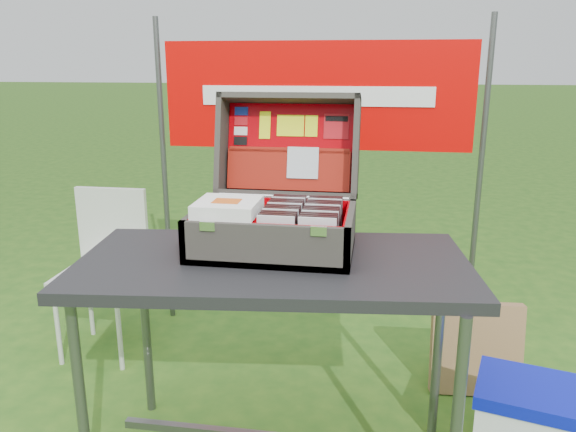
% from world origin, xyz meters
% --- Properties ---
extents(table, '(1.38, 0.79, 0.82)m').
position_xyz_m(table, '(-0.01, -0.09, 0.41)').
color(table, '#252527').
rests_on(table, ground).
extents(table_top, '(1.38, 0.79, 0.04)m').
position_xyz_m(table_top, '(-0.01, -0.09, 0.80)').
color(table_top, '#252527').
rests_on(table_top, ground).
extents(table_leg_fl, '(0.04, 0.04, 0.78)m').
position_xyz_m(table_leg_fl, '(-0.61, -0.36, 0.39)').
color(table_leg_fl, '#59595B').
rests_on(table_leg_fl, ground).
extents(table_leg_bl, '(0.04, 0.04, 0.78)m').
position_xyz_m(table_leg_bl, '(-0.61, 0.18, 0.39)').
color(table_leg_bl, '#59595B').
rests_on(table_leg_bl, ground).
extents(table_leg_br, '(0.04, 0.04, 0.78)m').
position_xyz_m(table_leg_br, '(0.59, 0.18, 0.39)').
color(table_leg_br, '#59595B').
rests_on(table_leg_br, ground).
extents(suitcase, '(0.56, 0.56, 0.52)m').
position_xyz_m(suitcase, '(-0.02, 0.07, 1.08)').
color(suitcase, '#3F3A32').
rests_on(suitcase, table).
extents(suitcase_base_bottom, '(0.56, 0.40, 0.02)m').
position_xyz_m(suitcase_base_bottom, '(-0.02, 0.01, 0.83)').
color(suitcase_base_bottom, '#3F3A32').
rests_on(suitcase_base_bottom, table_top).
extents(suitcase_base_wall_front, '(0.56, 0.02, 0.15)m').
position_xyz_m(suitcase_base_wall_front, '(-0.02, -0.18, 0.90)').
color(suitcase_base_wall_front, '#3F3A32').
rests_on(suitcase_base_wall_front, table_top).
extents(suitcase_base_wall_back, '(0.56, 0.02, 0.15)m').
position_xyz_m(suitcase_base_wall_back, '(-0.02, 0.19, 0.90)').
color(suitcase_base_wall_back, '#3F3A32').
rests_on(suitcase_base_wall_back, table_top).
extents(suitcase_base_wall_left, '(0.02, 0.40, 0.15)m').
position_xyz_m(suitcase_base_wall_left, '(-0.29, 0.01, 0.90)').
color(suitcase_base_wall_left, '#3F3A32').
rests_on(suitcase_base_wall_left, table_top).
extents(suitcase_base_wall_right, '(0.02, 0.40, 0.15)m').
position_xyz_m(suitcase_base_wall_right, '(0.24, 0.01, 0.90)').
color(suitcase_base_wall_right, '#3F3A32').
rests_on(suitcase_base_wall_right, table_top).
extents(suitcase_liner_floor, '(0.51, 0.35, 0.01)m').
position_xyz_m(suitcase_liner_floor, '(-0.02, 0.01, 0.85)').
color(suitcase_liner_floor, '#C0000B').
rests_on(suitcase_liner_floor, suitcase_base_bottom).
extents(suitcase_latch_left, '(0.05, 0.01, 0.03)m').
position_xyz_m(suitcase_latch_left, '(-0.20, -0.19, 0.96)').
color(suitcase_latch_left, silver).
rests_on(suitcase_latch_left, suitcase_base_wall_front).
extents(suitcase_latch_right, '(0.05, 0.01, 0.03)m').
position_xyz_m(suitcase_latch_right, '(0.16, -0.19, 0.96)').
color(suitcase_latch_right, silver).
rests_on(suitcase_latch_right, suitcase_base_wall_front).
extents(suitcase_hinge, '(0.50, 0.02, 0.02)m').
position_xyz_m(suitcase_hinge, '(-0.02, 0.20, 0.97)').
color(suitcase_hinge, silver).
rests_on(suitcase_hinge, suitcase_base_wall_back).
extents(suitcase_lid_back, '(0.56, 0.11, 0.39)m').
position_xyz_m(suitcase_lid_back, '(-0.02, 0.38, 1.13)').
color(suitcase_lid_back, '#3F3A32').
rests_on(suitcase_lid_back, suitcase_base_wall_back).
extents(suitcase_lid_rim_far, '(0.56, 0.15, 0.06)m').
position_xyz_m(suitcase_lid_rim_far, '(-0.02, 0.36, 1.33)').
color(suitcase_lid_rim_far, '#3F3A32').
rests_on(suitcase_lid_rim_far, suitcase_lid_back).
extents(suitcase_lid_rim_near, '(0.56, 0.15, 0.06)m').
position_xyz_m(suitcase_lid_rim_near, '(-0.02, 0.28, 0.97)').
color(suitcase_lid_rim_near, '#3F3A32').
rests_on(suitcase_lid_rim_near, suitcase_lid_back).
extents(suitcase_lid_rim_left, '(0.02, 0.24, 0.42)m').
position_xyz_m(suitcase_lid_rim_left, '(-0.29, 0.32, 1.15)').
color(suitcase_lid_rim_left, '#3F3A32').
rests_on(suitcase_lid_rim_left, suitcase_lid_back).
extents(suitcase_lid_rim_right, '(0.02, 0.24, 0.42)m').
position_xyz_m(suitcase_lid_rim_right, '(0.24, 0.32, 1.15)').
color(suitcase_lid_rim_right, '#3F3A32').
rests_on(suitcase_lid_rim_right, suitcase_lid_back).
extents(suitcase_lid_liner, '(0.51, 0.09, 0.34)m').
position_xyz_m(suitcase_lid_liner, '(-0.02, 0.37, 1.14)').
color(suitcase_lid_liner, '#C0000B').
rests_on(suitcase_lid_liner, suitcase_lid_back).
extents(suitcase_liner_wall_front, '(0.51, 0.01, 0.13)m').
position_xyz_m(suitcase_liner_wall_front, '(-0.02, -0.17, 0.91)').
color(suitcase_liner_wall_front, '#C0000B').
rests_on(suitcase_liner_wall_front, suitcase_base_bottom).
extents(suitcase_liner_wall_back, '(0.51, 0.01, 0.13)m').
position_xyz_m(suitcase_liner_wall_back, '(-0.02, 0.18, 0.91)').
color(suitcase_liner_wall_back, '#C0000B').
rests_on(suitcase_liner_wall_back, suitcase_base_bottom).
extents(suitcase_liner_wall_left, '(0.01, 0.35, 0.13)m').
position_xyz_m(suitcase_liner_wall_left, '(-0.28, 0.01, 0.91)').
color(suitcase_liner_wall_left, '#C0000B').
rests_on(suitcase_liner_wall_left, suitcase_base_bottom).
extents(suitcase_liner_wall_right, '(0.01, 0.35, 0.13)m').
position_xyz_m(suitcase_liner_wall_right, '(0.23, 0.01, 0.91)').
color(suitcase_liner_wall_right, '#C0000B').
rests_on(suitcase_liner_wall_right, suitcase_base_bottom).
extents(suitcase_lid_pocket, '(0.49, 0.07, 0.16)m').
position_xyz_m(suitcase_lid_pocket, '(-0.02, 0.33, 1.05)').
color(suitcase_lid_pocket, maroon).
rests_on(suitcase_lid_pocket, suitcase_lid_liner).
extents(suitcase_pocket_edge, '(0.48, 0.02, 0.02)m').
position_xyz_m(suitcase_pocket_edge, '(-0.02, 0.34, 1.13)').
color(suitcase_pocket_edge, maroon).
rests_on(suitcase_pocket_edge, suitcase_lid_pocket).
extents(suitcase_pocket_cd, '(0.12, 0.04, 0.12)m').
position_xyz_m(suitcase_pocket_cd, '(0.04, 0.32, 1.08)').
color(suitcase_pocket_cd, silver).
rests_on(suitcase_pocket_cd, suitcase_lid_pocket).
extents(lid_sticker_cc_a, '(0.05, 0.01, 0.03)m').
position_xyz_m(lid_sticker_cc_a, '(-0.23, 0.40, 1.28)').
color(lid_sticker_cc_a, '#1933B2').
rests_on(lid_sticker_cc_a, suitcase_lid_liner).
extents(lid_sticker_cc_b, '(0.05, 0.01, 0.03)m').
position_xyz_m(lid_sticker_cc_b, '(-0.23, 0.39, 1.24)').
color(lid_sticker_cc_b, red).
rests_on(lid_sticker_cc_b, suitcase_lid_liner).
extents(lid_sticker_cc_c, '(0.05, 0.01, 0.03)m').
position_xyz_m(lid_sticker_cc_c, '(-0.23, 0.38, 1.20)').
color(lid_sticker_cc_c, white).
rests_on(lid_sticker_cc_c, suitcase_lid_liner).
extents(lid_sticker_cc_d, '(0.05, 0.01, 0.03)m').
position_xyz_m(lid_sticker_cc_d, '(-0.23, 0.37, 1.16)').
color(lid_sticker_cc_d, black).
rests_on(lid_sticker_cc_d, suitcase_lid_liner).
extents(lid_card_neon_tall, '(0.04, 0.03, 0.11)m').
position_xyz_m(lid_card_neon_tall, '(-0.13, 0.38, 1.22)').
color(lid_card_neon_tall, '#ECF816').
rests_on(lid_card_neon_tall, suitcase_lid_liner).
extents(lid_card_neon_main, '(0.11, 0.02, 0.08)m').
position_xyz_m(lid_card_neon_main, '(-0.02, 0.38, 1.22)').
color(lid_card_neon_main, '#ECF816').
rests_on(lid_card_neon_main, suitcase_lid_liner).
extents(lid_card_neon_small, '(0.05, 0.02, 0.08)m').
position_xyz_m(lid_card_neon_small, '(0.06, 0.38, 1.22)').
color(lid_card_neon_small, '#ECF816').
rests_on(lid_card_neon_small, suitcase_lid_liner).
extents(lid_sticker_band, '(0.10, 0.03, 0.10)m').
position_xyz_m(lid_sticker_band, '(0.16, 0.38, 1.22)').
color(lid_sticker_band, red).
rests_on(lid_sticker_band, suitcase_lid_liner).
extents(lid_sticker_band_bar, '(0.09, 0.01, 0.02)m').
position_xyz_m(lid_sticker_band_bar, '(0.16, 0.39, 1.25)').
color(lid_sticker_band_bar, black).
rests_on(lid_sticker_band_bar, suitcase_lid_liner).
extents(cd_left_0, '(0.12, 0.01, 0.14)m').
position_xyz_m(cd_left_0, '(0.01, -0.15, 0.92)').
color(cd_left_0, silver).
rests_on(cd_left_0, suitcase_liner_floor).
extents(cd_left_1, '(0.12, 0.01, 0.14)m').
position_xyz_m(cd_left_1, '(0.01, -0.12, 0.92)').
color(cd_left_1, black).
rests_on(cd_left_1, suitcase_liner_floor).
extents(cd_left_2, '(0.12, 0.01, 0.14)m').
position_xyz_m(cd_left_2, '(0.01, -0.10, 0.92)').
color(cd_left_2, black).
rests_on(cd_left_2, suitcase_liner_floor).
extents(cd_left_3, '(0.12, 0.01, 0.14)m').
position_xyz_m(cd_left_3, '(0.01, -0.08, 0.92)').
color(cd_left_3, black).
rests_on(cd_left_3, suitcase_liner_floor).
extents(cd_left_4, '(0.12, 0.01, 0.14)m').
position_xyz_m(cd_left_4, '(0.01, -0.06, 0.92)').
color(cd_left_4, silver).
rests_on(cd_left_4, suitcase_liner_floor).
extents(cd_left_5, '(0.12, 0.01, 0.14)m').
position_xyz_m(cd_left_5, '(0.01, -0.04, 0.92)').
color(cd_left_5, black).
rests_on(cd_left_5, suitcase_liner_floor).
extents(cd_left_6, '(0.12, 0.01, 0.14)m').
position_xyz_m(cd_left_6, '(0.01, -0.01, 0.92)').
color(cd_left_6, black).
rests_on(cd_left_6, suitcase_liner_floor).
extents(cd_left_7, '(0.12, 0.01, 0.14)m').
position_xyz_m(cd_left_7, '(0.01, 0.01, 0.92)').
color(cd_left_7, black).
rests_on(cd_left_7, suitcase_liner_floor).
extents(cd_left_8, '(0.12, 0.01, 0.14)m').
position_xyz_m(cd_left_8, '(0.01, 0.03, 0.92)').
color(cd_left_8, silver).
rests_on(cd_left_8, suitcase_liner_floor).
extents(cd_left_9, '(0.12, 0.01, 0.14)m').
position_xyz_m(cd_left_9, '(0.01, 0.05, 0.92)').
color(cd_left_9, black).
rests_on(cd_left_9, suitcase_liner_floor).
extents(cd_left_10, '(0.12, 0.01, 0.14)m').
position_xyz_m(cd_left_10, '(0.01, 0.07, 0.92)').
color(cd_left_10, black).
rests_on(cd_left_10, suitcase_liner_floor).
extents(cd_left_11, '(0.12, 0.01, 0.14)m').
position_xyz_m(cd_left_11, '(0.01, 0.09, 0.92)').
color(cd_left_11, black).
rests_on(cd_left_11, suitcase_liner_floor).
extents(cd_left_12, '(0.12, 0.01, 0.14)m').
position_xyz_m(cd_left_12, '(0.01, 0.12, 0.92)').
color(cd_left_12, silver).
rests_on(cd_left_12, suitcase_liner_floor).
extents(cd_left_13, '(0.12, 0.01, 0.14)m').
position_xyz_m(cd_left_13, '(0.01, 0.14, 0.92)').
color(cd_left_13, black).
rests_on(cd_left_13, suitcase_liner_floor).
extents(cd_left_14, '(0.12, 0.01, 0.14)m').
position_xyz_m(cd_left_14, '(0.01, 0.16, 0.92)').
color(cd_left_14, black).
rests_on(cd_left_14, suitcase_liner_floor).
extents(cd_right_0, '(0.12, 0.01, 0.14)m').
position_xyz_m(cd_right_0, '(0.15, -0.15, 0.92)').
color(cd_right_0, silver).
rests_on(cd_right_0, suitcase_liner_floor).
extents(cd_right_1, '(0.12, 0.01, 0.14)m').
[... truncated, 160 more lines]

